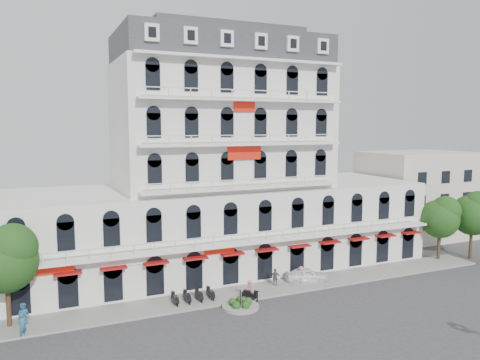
# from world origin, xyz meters

# --- Properties ---
(ground) EXTENTS (120.00, 120.00, 0.00)m
(ground) POSITION_xyz_m (0.00, 0.00, 0.00)
(ground) COLOR #38383A
(ground) RESTS_ON ground
(sidewalk) EXTENTS (53.00, 4.00, 0.16)m
(sidewalk) POSITION_xyz_m (0.00, 9.00, 0.08)
(sidewalk) COLOR gray
(sidewalk) RESTS_ON ground
(main_building) EXTENTS (45.00, 15.00, 25.80)m
(main_building) POSITION_xyz_m (0.00, 18.00, 9.96)
(main_building) COLOR silver
(main_building) RESTS_ON ground
(flank_building_east) EXTENTS (14.00, 10.00, 12.00)m
(flank_building_east) POSITION_xyz_m (30.00, 20.00, 6.00)
(flank_building_east) COLOR beige
(flank_building_east) RESTS_ON ground
(traffic_island) EXTENTS (3.20, 3.20, 1.60)m
(traffic_island) POSITION_xyz_m (-3.00, 6.00, 0.26)
(traffic_island) COLOR gray
(traffic_island) RESTS_ON ground
(parked_scooter_row) EXTENTS (4.40, 1.80, 1.10)m
(parked_scooter_row) POSITION_xyz_m (-6.35, 8.80, 0.00)
(parked_scooter_row) COLOR black
(parked_scooter_row) RESTS_ON ground
(tree_west_inner) EXTENTS (4.76, 4.76, 8.25)m
(tree_west_inner) POSITION_xyz_m (-20.95, 9.48, 5.68)
(tree_west_inner) COLOR #382314
(tree_west_inner) RESTS_ON ground
(tree_east_inner) EXTENTS (4.40, 4.37, 7.57)m
(tree_east_inner) POSITION_xyz_m (24.05, 9.98, 5.21)
(tree_east_inner) COLOR #382314
(tree_east_inner) RESTS_ON ground
(tree_east_outer) EXTENTS (4.65, 4.65, 8.05)m
(tree_east_outer) POSITION_xyz_m (28.05, 8.98, 5.55)
(tree_east_outer) COLOR #382314
(tree_east_outer) RESTS_ON ground
(parked_car) EXTENTS (4.53, 2.98, 1.43)m
(parked_car) POSITION_xyz_m (5.80, 9.50, 0.72)
(parked_car) COLOR white
(parked_car) RESTS_ON ground
(rider_center) EXTENTS (1.10, 1.50, 1.93)m
(rider_center) POSITION_xyz_m (-1.57, 7.17, 0.99)
(rider_center) COLOR black
(rider_center) RESTS_ON ground
(pedestrian_left) EXTENTS (1.07, 0.91, 1.85)m
(pedestrian_left) POSITION_xyz_m (-20.00, 9.50, 0.93)
(pedestrian_left) COLOR navy
(pedestrian_left) RESTS_ON ground
(pedestrian_mid) EXTENTS (1.16, 0.82, 1.82)m
(pedestrian_mid) POSITION_xyz_m (2.24, 9.50, 0.91)
(pedestrian_mid) COLOR #4F4F56
(pedestrian_mid) RESTS_ON ground
(pedestrian_right) EXTENTS (1.23, 0.95, 1.68)m
(pedestrian_right) POSITION_xyz_m (5.13, 9.50, 0.84)
(pedestrian_right) COLOR pink
(pedestrian_right) RESTS_ON ground
(pedestrian_far) EXTENTS (0.81, 0.82, 1.92)m
(pedestrian_far) POSITION_xyz_m (-20.00, 7.16, 0.96)
(pedestrian_far) COLOR #2B5E81
(pedestrian_far) RESTS_ON ground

